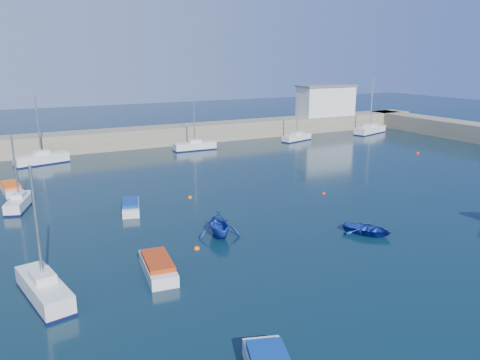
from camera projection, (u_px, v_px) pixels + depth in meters
name	position (u px, v px, depth m)	size (l,w,h in m)	color
ground	(390.00, 257.00, 30.33)	(220.00, 220.00, 0.00)	black
back_wall	(163.00, 135.00, 69.45)	(96.00, 4.50, 2.60)	gray
right_arm	(445.00, 128.00, 77.12)	(4.50, 32.00, 2.60)	gray
harbor_office	(326.00, 101.00, 81.91)	(10.00, 4.00, 5.00)	silver
sailboat_1	(44.00, 289.00, 24.84)	(2.54, 5.62, 7.33)	silver
sailboat_3	(20.00, 202.00, 39.96)	(2.70, 4.85, 6.32)	silver
sailboat_5	(42.00, 159.00, 56.52)	(6.44, 3.20, 8.32)	silver
sailboat_6	(195.00, 146.00, 65.23)	(5.95, 1.75, 7.86)	silver
sailboat_7	(297.00, 137.00, 72.43)	(5.60, 2.97, 7.17)	silver
sailboat_8	(370.00, 130.00, 79.49)	(7.45, 4.15, 9.41)	silver
motorboat_0	(158.00, 266.00, 27.84)	(2.04, 4.57, 0.99)	silver
motorboat_1	(131.00, 206.00, 39.14)	(2.27, 4.04, 0.94)	silver
motorboat_2	(11.00, 188.00, 44.64)	(2.05, 4.55, 0.91)	silver
dinghy_center	(367.00, 229.00, 34.14)	(2.48, 3.48, 0.72)	#16309B
dinghy_left	(219.00, 224.00, 33.57)	(3.01, 3.49, 1.84)	#16309B
buoy_0	(197.00, 249.00, 31.52)	(0.43, 0.43, 0.43)	#DB5B0B
buoy_1	(324.00, 194.00, 44.27)	(0.38, 0.38, 0.38)	red
buoy_3	(190.00, 198.00, 43.04)	(0.41, 0.41, 0.41)	#DB5B0B
buoy_4	(417.00, 154.00, 62.89)	(0.49, 0.49, 0.49)	red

